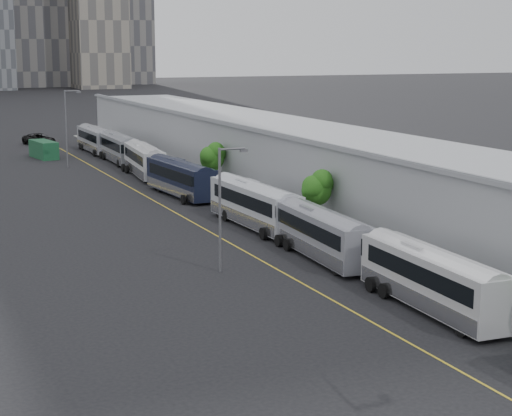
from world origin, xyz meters
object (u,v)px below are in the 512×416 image
bus_4 (255,209)px  shipping_container (44,149)px  bus_2 (432,285)px  bus_3 (322,238)px  bus_7 (119,151)px  bus_6 (144,163)px  street_lamp_near (223,200)px  bus_5 (181,181)px  bus_8 (96,142)px  suv (39,139)px  street_lamp_far (67,124)px

bus_4 → shipping_container: 52.96m
bus_2 → bus_3: bearing=92.4°
bus_4 → shipping_container: size_ratio=2.08×
bus_4 → bus_7: size_ratio=1.02×
bus_6 → street_lamp_near: 43.83m
bus_2 → bus_3: 13.15m
bus_4 → bus_5: size_ratio=1.03×
shipping_container → bus_2: bearing=-92.2°
bus_4 → street_lamp_near: street_lamp_near is taller
street_lamp_near → bus_2: bearing=-58.7°
bus_6 → bus_7: (0.43, 13.06, 0.00)m
bus_3 → street_lamp_near: 8.32m
bus_4 → bus_3: bearing=-91.6°
bus_2 → bus_4: bearing=92.4°
bus_4 → bus_6: size_ratio=1.01×
bus_3 → bus_5: bearing=94.9°
bus_3 → street_lamp_near: (-7.61, -0.49, 3.32)m
bus_2 → street_lamp_near: (-7.69, 12.65, 3.30)m
bus_5 → bus_8: size_ratio=1.01×
bus_5 → bus_7: bearing=83.9°
bus_2 → bus_3: bus_2 is taller
bus_7 → shipping_container: size_ratio=2.03×
bus_8 → suv: bus_8 is taller
shipping_container → bus_6: bearing=-78.4°
bus_4 → suv: 68.48m
bus_7 → suv: bearing=105.1°
bus_3 → bus_4: size_ratio=0.95×
bus_4 → bus_5: 16.62m
bus_5 → shipping_container: 36.46m
bus_3 → bus_7: size_ratio=0.97×
street_lamp_far → suv: (0.88, 26.67, -4.56)m
bus_8 → bus_5: bearing=-91.5°
bus_8 → suv: (-5.78, 12.42, -0.63)m
bus_2 → street_lamp_far: bearing=98.2°
bus_2 → suv: 93.25m
bus_6 → shipping_container: size_ratio=2.05×
shipping_container → bus_4: bearing=-89.4°
bus_2 → bus_7: bus_7 is taller
street_lamp_near → street_lamp_far: size_ratio=0.87×
bus_6 → suv: 37.70m
bus_6 → suv: size_ratio=1.98×
bus_4 → shipping_container: bearing=97.0°
bus_6 → street_lamp_near: (-7.15, -43.12, 3.26)m
bus_3 → street_lamp_far: (-6.99, 53.23, 3.96)m
bus_7 → street_lamp_far: size_ratio=1.32×
bus_3 → bus_8: (-0.33, 67.48, 0.03)m
bus_3 → shipping_container: bearing=100.3°
bus_7 → suv: (-6.08, 24.21, -0.66)m
bus_4 → bus_8: size_ratio=1.04×
bus_2 → street_lamp_far: (-7.07, 66.37, 3.94)m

